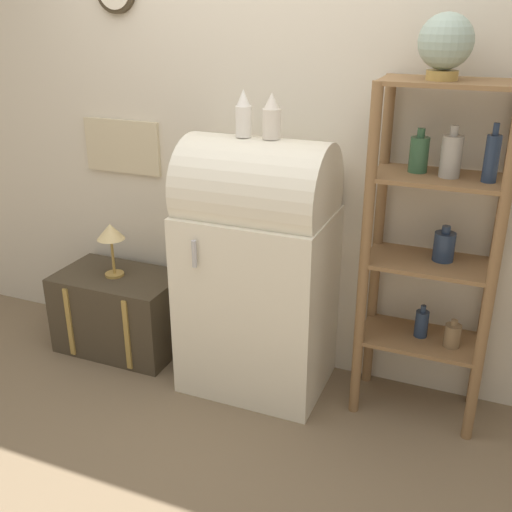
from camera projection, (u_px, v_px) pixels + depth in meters
ground_plane at (238, 407)px, 3.13m from camera, size 12.00×12.00×0.00m
wall_back at (279, 128)px, 3.10m from camera, size 7.00×0.09×2.70m
refrigerator at (257, 266)px, 3.09m from camera, size 0.74×0.59×1.36m
suitcase_trunk at (120, 311)px, 3.60m from camera, size 0.72×0.45×0.48m
shelf_unit at (434, 238)px, 2.77m from camera, size 0.61×0.35×1.65m
globe at (446, 43)px, 2.43m from camera, size 0.23×0.23×0.27m
vase_left at (243, 115)px, 2.81m from camera, size 0.08×0.08×0.22m
vase_center at (272, 117)px, 2.77m from camera, size 0.09×0.09×0.21m
desk_lamp at (111, 235)px, 3.41m from camera, size 0.16×0.16×0.32m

